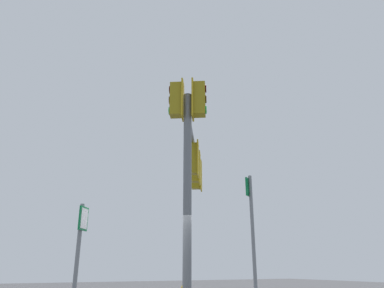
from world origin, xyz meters
name	(u,v)px	position (x,y,z in m)	size (l,w,h in m)	color
signal_mast_assembly	(192,158)	(-1.32, -0.50, 4.26)	(3.00, 4.60, 5.96)	slate
route_sign_primary	(78,261)	(1.87, 1.74, 1.47)	(0.20, 0.28, 2.40)	slate
route_sign_secondary	(253,242)	(-1.33, 2.16, 1.84)	(0.24, 0.18, 3.16)	slate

